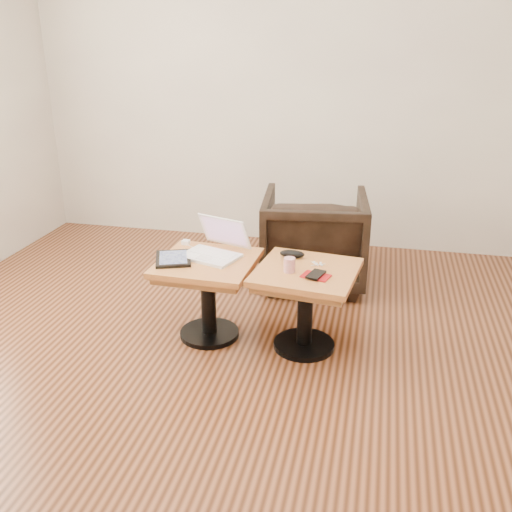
% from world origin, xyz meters
% --- Properties ---
extents(room_shell, '(4.52, 4.52, 2.71)m').
position_xyz_m(room_shell, '(0.00, 0.00, 1.35)').
color(room_shell, '#402010').
rests_on(room_shell, ground).
extents(side_table_left, '(0.55, 0.55, 0.49)m').
position_xyz_m(side_table_left, '(-0.31, 0.51, 0.36)').
color(side_table_left, black).
rests_on(side_table_left, ground).
extents(side_table_right, '(0.60, 0.60, 0.49)m').
position_xyz_m(side_table_right, '(0.26, 0.50, 0.36)').
color(side_table_right, black).
rests_on(side_table_right, ground).
extents(laptop, '(0.40, 0.39, 0.21)m').
position_xyz_m(laptop, '(-0.29, 0.60, 0.53)').
color(laptop, white).
rests_on(laptop, side_table_left).
extents(tablet, '(0.27, 0.30, 0.02)m').
position_xyz_m(tablet, '(-0.49, 0.47, 0.49)').
color(tablet, black).
rests_on(tablet, side_table_left).
extents(charging_adapter, '(0.04, 0.04, 0.03)m').
position_xyz_m(charging_adapter, '(-0.51, 0.73, 0.50)').
color(charging_adapter, white).
rests_on(charging_adapter, side_table_left).
extents(glasses_case, '(0.14, 0.06, 0.04)m').
position_xyz_m(glasses_case, '(0.16, 0.66, 0.51)').
color(glasses_case, black).
rests_on(glasses_case, side_table_right).
extents(striped_cup, '(0.07, 0.07, 0.08)m').
position_xyz_m(striped_cup, '(0.18, 0.45, 0.53)').
color(striped_cup, '#BD3347').
rests_on(striped_cup, side_table_right).
extents(earbuds_tangle, '(0.08, 0.05, 0.01)m').
position_xyz_m(earbuds_tangle, '(0.32, 0.58, 0.49)').
color(earbuds_tangle, white).
rests_on(earbuds_tangle, side_table_right).
extents(phone_on_sleeve, '(0.17, 0.14, 0.02)m').
position_xyz_m(phone_on_sleeve, '(0.32, 0.41, 0.49)').
color(phone_on_sleeve, maroon).
rests_on(phone_on_sleeve, side_table_right).
extents(armchair, '(0.78, 0.80, 0.66)m').
position_xyz_m(armchair, '(0.19, 1.42, 0.33)').
color(armchair, black).
rests_on(armchair, ground).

